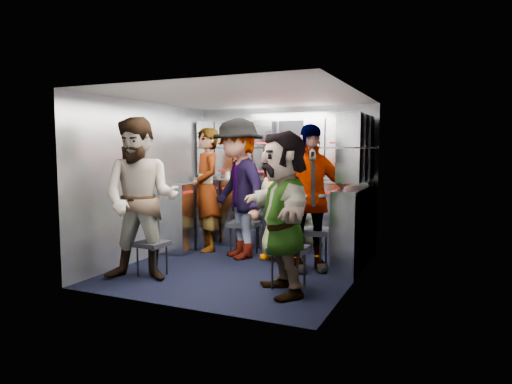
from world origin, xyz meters
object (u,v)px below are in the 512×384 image
at_px(jump_seat_center, 284,226).
at_px(attendant_arc_d, 308,198).
at_px(attendant_standing, 206,190).
at_px(jump_seat_mid_right, 312,233).
at_px(attendant_arc_c, 279,203).
at_px(attendant_arc_a, 141,200).
at_px(jump_seat_near_left, 152,245).
at_px(attendant_arc_e, 283,213).
at_px(jump_seat_mid_left, 244,226).
at_px(attendant_arc_b, 238,189).
at_px(jump_seat_near_right, 289,251).

relative_size(jump_seat_center, attendant_arc_d, 0.27).
relative_size(jump_seat_center, attendant_standing, 0.27).
height_order(jump_seat_mid_right, attendant_arc_c, attendant_arc_c).
distance_m(attendant_standing, attendant_arc_a, 1.62).
xyz_separation_m(jump_seat_near_left, attendant_arc_c, (1.07, 1.35, 0.41)).
distance_m(jump_seat_mid_right, attendant_arc_e, 1.19).
distance_m(jump_seat_near_left, attendant_arc_e, 1.68).
xyz_separation_m(attendant_standing, attendant_arc_d, (1.68, -0.48, -0.00)).
height_order(jump_seat_mid_right, attendant_arc_d, attendant_arc_d).
height_order(jump_seat_mid_left, attendant_arc_e, attendant_arc_e).
height_order(jump_seat_mid_right, attendant_arc_b, attendant_arc_b).
bearing_deg(attendant_standing, jump_seat_center, 48.68).
relative_size(attendant_arc_c, attendant_arc_e, 0.92).
bearing_deg(jump_seat_near_left, attendant_arc_d, 31.16).
bearing_deg(jump_seat_near_right, attendant_standing, 144.05).
bearing_deg(jump_seat_near_left, attendant_arc_e, 0.70).
bearing_deg(attendant_arc_b, attendant_arc_a, -71.61).
bearing_deg(jump_seat_near_right, attendant_arc_b, 137.20).
bearing_deg(attendant_arc_a, attendant_arc_e, -11.21).
height_order(jump_seat_near_right, attendant_arc_e, attendant_arc_e).
bearing_deg(attendant_arc_b, jump_seat_mid_left, 128.94).
distance_m(attendant_standing, attendant_arc_b, 0.66).
bearing_deg(jump_seat_mid_right, jump_seat_near_left, -144.32).
distance_m(jump_seat_near_right, attendant_arc_e, 0.47).
distance_m(jump_seat_center, attendant_arc_c, 0.39).
xyz_separation_m(jump_seat_near_left, attendant_arc_b, (0.52, 1.21, 0.58)).
xyz_separation_m(jump_seat_mid_right, attendant_standing, (-1.68, 0.30, 0.46)).
relative_size(jump_seat_near_left, attendant_arc_d, 0.23).
bearing_deg(attendant_arc_b, attendant_standing, -161.38).
distance_m(attendant_arc_d, attendant_arc_e, 0.94).
bearing_deg(attendant_arc_d, attendant_arc_e, -121.45).
distance_m(jump_seat_near_left, attendant_arc_c, 1.77).
height_order(jump_seat_near_left, attendant_arc_c, attendant_arc_c).
bearing_deg(jump_seat_mid_left, jump_seat_center, 13.79).
distance_m(jump_seat_mid_left, jump_seat_mid_right, 1.09).
height_order(jump_seat_mid_left, jump_seat_mid_right, jump_seat_mid_right).
relative_size(jump_seat_mid_left, attendant_standing, 0.26).
distance_m(jump_seat_mid_left, attendant_arc_d, 1.24).
relative_size(jump_seat_center, jump_seat_near_right, 1.06).
height_order(jump_seat_near_left, attendant_standing, attendant_standing).
xyz_separation_m(jump_seat_near_right, attendant_arc_a, (-1.61, -0.38, 0.52)).
height_order(jump_seat_near_right, attendant_arc_a, attendant_arc_a).
height_order(attendant_arc_d, attendant_arc_e, attendant_arc_d).
relative_size(jump_seat_mid_left, attendant_arc_c, 0.30).
bearing_deg(jump_seat_mid_right, attendant_arc_e, -88.46).
distance_m(attendant_arc_a, attendant_arc_e, 1.63).
xyz_separation_m(attendant_arc_a, attendant_arc_e, (1.61, 0.20, -0.08)).
distance_m(attendant_arc_b, attendant_arc_d, 1.09).
bearing_deg(jump_seat_near_left, attendant_standing, 93.82).
xyz_separation_m(jump_seat_mid_left, attendant_arc_d, (1.06, -0.43, 0.48)).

